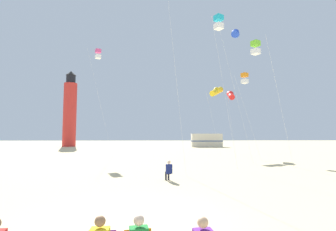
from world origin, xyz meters
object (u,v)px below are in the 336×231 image
object	(u,v)px
kite_flyer_standing	(169,170)
kite_tube_blue	(235,34)
kite_tube_gold	(217,91)
kite_box_orange	(245,78)
lighthouse_distant	(70,111)
kite_box_rainbow	(98,54)
kite_box_lime	(256,48)
rv_van_cream	(207,140)
kite_box_cyan	(219,23)
kite_tube_scarlet	(231,95)

from	to	relation	value
kite_flyer_standing	kite_tube_blue	size ratio (longest dim) A/B	0.09
kite_flyer_standing	kite_tube_gold	distance (m)	17.85
kite_flyer_standing	kite_box_orange	bearing A→B (deg)	-141.43
lighthouse_distant	kite_flyer_standing	bearing A→B (deg)	-63.72
kite_tube_blue	kite_box_rainbow	distance (m)	16.18
kite_tube_gold	kite_flyer_standing	bearing A→B (deg)	-113.10
kite_box_lime	kite_tube_blue	world-z (taller)	kite_tube_blue
kite_box_lime	kite_box_orange	xyz separation A→B (m)	(1.27, 6.36, -1.14)
lighthouse_distant	rv_van_cream	xyz separation A→B (m)	(29.82, -2.82, -6.45)
kite_box_cyan	lighthouse_distant	bearing A→B (deg)	124.25
kite_tube_blue	kite_box_cyan	distance (m)	5.85
kite_flyer_standing	kite_tube_gold	xyz separation A→B (m)	(6.41, 15.02, 7.23)
kite_tube_scarlet	kite_box_lime	bearing A→B (deg)	-94.23
lighthouse_distant	kite_tube_gold	bearing A→B (deg)	-44.22
kite_box_rainbow	lighthouse_distant	bearing A→B (deg)	115.70
kite_flyer_standing	kite_tube_scarlet	world-z (taller)	kite_tube_scarlet
kite_box_lime	kite_tube_blue	xyz separation A→B (m)	(-0.40, 4.02, 2.87)
kite_box_cyan	kite_tube_gold	size ratio (longest dim) A/B	1.44
kite_flyer_standing	rv_van_cream	size ratio (longest dim) A/B	0.18
kite_flyer_standing	kite_box_lime	xyz separation A→B (m)	(7.62, 5.88, 9.33)
lighthouse_distant	rv_van_cream	bearing A→B (deg)	-5.41
kite_flyer_standing	kite_box_rainbow	world-z (taller)	kite_box_rainbow
kite_flyer_standing	kite_tube_scarlet	size ratio (longest dim) A/B	0.14
kite_box_lime	kite_box_cyan	bearing A→B (deg)	-164.97
kite_box_rainbow	kite_tube_gold	xyz separation A→B (m)	(14.37, -0.46, -4.55)
kite_box_orange	kite_box_cyan	distance (m)	9.07
kite_flyer_standing	kite_tube_scarlet	distance (m)	19.21
kite_tube_blue	lighthouse_distant	size ratio (longest dim) A/B	0.80
kite_box_lime	kite_flyer_standing	bearing A→B (deg)	-142.35
kite_tube_scarlet	kite_tube_blue	bearing A→B (deg)	-100.85
kite_tube_blue	kite_box_lime	bearing A→B (deg)	-84.27
kite_box_rainbow	kite_box_cyan	world-z (taller)	kite_box_rainbow
kite_box_lime	kite_box_orange	distance (m)	6.59
kite_flyer_standing	kite_tube_blue	world-z (taller)	kite_tube_blue
kite_box_lime	rv_van_cream	size ratio (longest dim) A/B	1.63
kite_flyer_standing	kite_box_cyan	bearing A→B (deg)	-146.05
kite_box_lime	kite_tube_scarlet	distance (m)	10.29
kite_box_cyan	kite_box_rainbow	bearing A→B (deg)	139.36
kite_tube_gold	rv_van_cream	size ratio (longest dim) A/B	1.32
kite_tube_blue	rv_van_cream	world-z (taller)	kite_tube_blue
kite_flyer_standing	lighthouse_distant	size ratio (longest dim) A/B	0.07
kite_box_rainbow	kite_tube_scarlet	world-z (taller)	kite_box_rainbow
kite_box_rainbow	rv_van_cream	size ratio (longest dim) A/B	2.00
kite_tube_gold	lighthouse_distant	bearing A→B (deg)	135.78
kite_tube_gold	kite_tube_scarlet	bearing A→B (deg)	23.17
rv_van_cream	kite_tube_gold	bearing A→B (deg)	-96.87
kite_flyer_standing	lighthouse_distant	world-z (taller)	lighthouse_distant
kite_tube_blue	kite_tube_gold	distance (m)	7.19
kite_box_lime	kite_tube_scarlet	bearing A→B (deg)	85.77
kite_tube_blue	kite_box_cyan	world-z (taller)	kite_tube_blue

